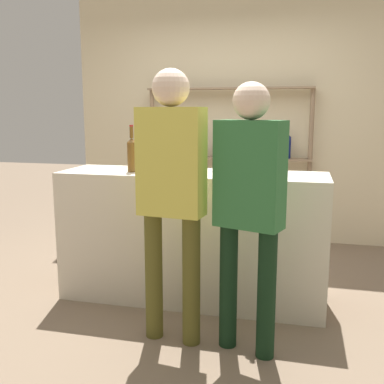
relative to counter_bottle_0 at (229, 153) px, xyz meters
name	(u,v)px	position (x,y,z in m)	size (l,w,h in m)	color
ground_plane	(192,297)	(-0.26, -0.16, -1.14)	(16.00, 16.00, 0.00)	#7A6651
bar_counter	(192,236)	(-0.26, -0.16, -0.64)	(2.02, 0.57, 1.00)	beige
back_wall	(231,116)	(-0.26, 1.72, 0.26)	(3.62, 0.12, 2.80)	beige
back_shelf	(229,142)	(-0.25, 1.54, -0.02)	(1.83, 0.18, 1.71)	#897056
counter_bottle_0	(229,153)	(0.00, 0.00, 0.00)	(0.07, 0.07, 0.34)	black
counter_bottle_1	(132,154)	(-0.71, -0.24, 0.00)	(0.07, 0.07, 0.35)	brown
counter_bottle_2	(247,157)	(0.17, -0.33, 0.01)	(0.08, 0.08, 0.36)	black
wine_glass	(159,154)	(-0.56, -0.01, -0.01)	(0.09, 0.09, 0.16)	silver
ice_bucket	(248,158)	(0.15, -0.05, -0.03)	(0.19, 0.19, 0.21)	black
customer_center	(172,184)	(-0.22, -0.83, -0.12)	(0.42, 0.22, 1.71)	brown
customer_right	(249,197)	(0.26, -0.86, -0.17)	(0.43, 0.29, 1.62)	black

